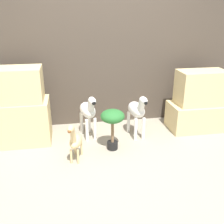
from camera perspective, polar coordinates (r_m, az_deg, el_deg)
The scene contains 8 objects.
ground_plane at distance 3.19m, azimuth 2.88°, elevation -11.56°, with size 14.00×14.00×0.00m, color #9E937F.
wall_back at distance 4.09m, azimuth -1.13°, elevation 12.50°, with size 6.40×0.08×2.20m.
rock_pillar_left at distance 3.75m, azimuth -20.27°, elevation 0.64°, with size 0.88×0.50×1.05m.
rock_pillar_right at distance 4.18m, azimuth 18.43°, elevation 1.74°, with size 0.88×0.50×0.91m.
zebra_right at distance 3.72m, azimuth 5.49°, elevation 0.34°, with size 0.25×0.54×0.67m.
zebra_left at distance 3.70m, azimuth -5.20°, elevation 0.23°, with size 0.28×0.54×0.67m.
giraffe_figurine at distance 3.17m, azimuth -8.05°, elevation -6.05°, with size 0.21×0.44×0.55m.
potted_palm_front at distance 3.35m, azimuth 0.11°, elevation -1.75°, with size 0.31×0.31×0.55m.
Camera 1 is at (-0.61, -2.60, 1.73)m, focal length 42.00 mm.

